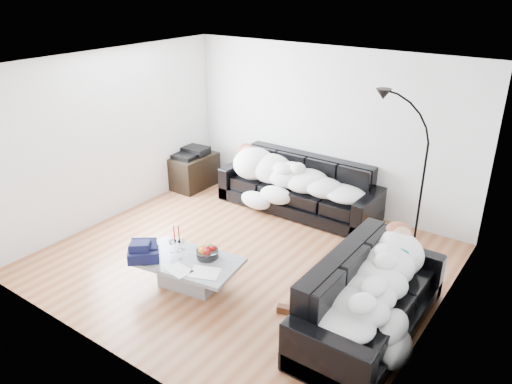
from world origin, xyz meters
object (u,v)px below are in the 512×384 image
Objects in this scene: candle_left at (174,234)px; av_cabinet at (193,171)px; stereo at (192,152)px; floor_lamp at (422,187)px; candle_right at (179,234)px; sofa_right at (371,297)px; wine_glass_b at (172,245)px; sleeper_right at (373,280)px; wine_glass_a at (183,244)px; wine_glass_c at (180,253)px; fruit_bowl at (207,251)px; coffee_table at (189,273)px; sofa_back at (299,185)px; sleeper_back at (297,174)px; shoes at (297,309)px.

candle_left is 0.25× the size of av_cabinet.
stereo is 0.23× the size of floor_lamp.
candle_right is 3.28m from floor_lamp.
wine_glass_b is (-2.47, -0.46, 0.01)m from sofa_right.
sleeper_right is 2.43m from wine_glass_a.
floor_lamp is (2.07, 2.52, 0.52)m from wine_glass_c.
stereo reaches higher than av_cabinet.
wine_glass_a is 0.18× the size of av_cabinet.
wine_glass_c is at bearing -136.33° from fruit_bowl.
fruit_bowl is 1.27× the size of candle_left.
coffee_table is at bearing -33.16° from candle_right.
floor_lamp is at bearing 51.22° from coffee_table.
coffee_table is at bearing -48.30° from av_cabinet.
candle_right is 0.27× the size of av_cabinet.
candle_left is at bearing -52.29° from av_cabinet.
coffee_table is 3.24m from stereo.
wine_glass_c is at bearing 103.46° from sofa_right.
sofa_back reaches higher than av_cabinet.
sleeper_right reaches higher than sleeper_back.
coffee_table is 3.26m from floor_lamp.
sofa_right is 9.98× the size of candle_left.
candle_left is at bearing 158.90° from wine_glass_a.
sofa_right reaches higher than candle_right.
wine_glass_c is at bearing -55.31° from stereo.
fruit_bowl is 1.20× the size of candle_right.
shoes is at bearing -59.15° from sofa_back.
wine_glass_c is (-0.06, -2.71, 0.02)m from sofa_back.
sofa_back reaches higher than wine_glass_b.
sleeper_right is 4.24× the size of stereo.
sleeper_right reaches higher than wine_glass_b.
wine_glass_b is at bearing -95.90° from sofa_back.
wine_glass_c is 0.09× the size of floor_lamp.
wine_glass_c is at bearing -20.57° from wine_glass_b.
sleeper_right is at bearing 10.56° from wine_glass_b.
candle_left reaches higher than fruit_bowl.
sleeper_right is at bearing 5.53° from candle_left.
sleeper_right is 10.73× the size of wine_glass_b.
shoes is 0.48× the size of av_cabinet.
sofa_right is 1.17× the size of sleeper_right.
sleeper_right reaches higher than candle_right.
fruit_bowl is at bearing 98.77° from sleeper_right.
sofa_back reaches higher than candle_right.
candle_left is (-2.63, -0.25, 0.04)m from sofa_right.
sleeper_back is 1.15× the size of floor_lamp.
floor_lamp is at bearing -3.88° from stereo.
candle_left is (-0.43, -2.37, -0.17)m from sleeper_back.
sofa_right is at bearing -75.83° from floor_lamp.
wine_glass_c is at bearing -37.75° from candle_left.
sofa_right is at bearing -180.00° from sleeper_right.
sofa_back is 15.18× the size of wine_glass_b.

